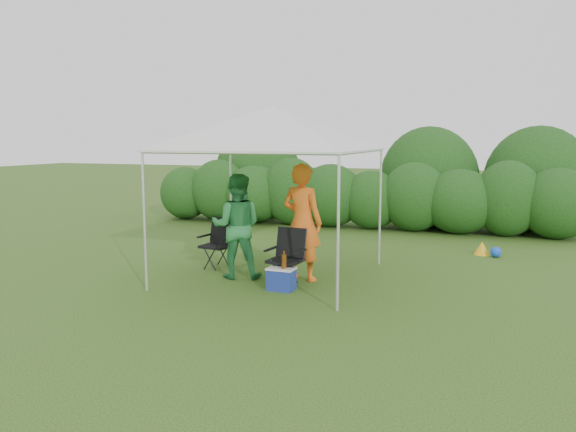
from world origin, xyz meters
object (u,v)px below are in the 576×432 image
(woman, at_px, (237,226))
(chair_right, at_px, (288,253))
(chair_left, at_px, (219,239))
(man, at_px, (302,222))
(canopy, at_px, (273,129))
(cooler, at_px, (281,279))

(woman, bearing_deg, chair_right, 154.98)
(chair_right, xyz_separation_m, chair_left, (-1.58, 0.73, -0.00))
(chair_left, xyz_separation_m, man, (1.71, -0.38, 0.45))
(canopy, height_order, man, canopy)
(man, height_order, woman, man)
(chair_right, bearing_deg, canopy, 140.03)
(chair_right, distance_m, chair_left, 1.74)
(woman, bearing_deg, cooler, 136.01)
(canopy, relative_size, woman, 1.79)
(cooler, bearing_deg, chair_left, 147.87)
(canopy, xyz_separation_m, woman, (-0.54, -0.29, -1.60))
(canopy, xyz_separation_m, chair_left, (-1.18, 0.31, -1.96))
(canopy, distance_m, woman, 1.71)
(chair_right, height_order, cooler, chair_right)
(canopy, relative_size, cooler, 7.30)
(chair_right, relative_size, chair_left, 1.00)
(chair_left, bearing_deg, cooler, -26.00)
(canopy, xyz_separation_m, chair_right, (0.40, -0.42, -1.96))
(man, bearing_deg, cooler, 94.09)
(chair_right, distance_m, cooler, 0.49)
(chair_right, distance_m, woman, 1.02)
(canopy, relative_size, chair_left, 3.48)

